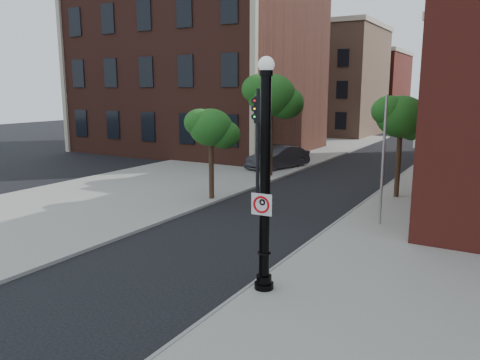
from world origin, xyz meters
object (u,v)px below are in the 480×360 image
Objects in this scene: traffic_signal_left at (258,130)px; traffic_signal_right at (431,137)px; no_parking_sign at (262,204)px; parked_car at (278,158)px; lamppost at (265,189)px.

traffic_signal_left reaches higher than traffic_signal_right.
no_parking_sign is 0.12× the size of parked_car.
traffic_signal_left is 1.09× the size of traffic_signal_right.
traffic_signal_left reaches higher than parked_car.
traffic_signal_right is (2.32, 10.69, 0.49)m from lamppost.
traffic_signal_left is at bearing 119.49° from lamppost.
lamppost is at bearing 82.14° from no_parking_sign.
lamppost is 10.85× the size of no_parking_sign.
lamppost is at bearing -120.65° from traffic_signal_right.
lamppost reaches higher than parked_car.
lamppost is 19.49m from parked_car.
traffic_signal_right reaches higher than parked_car.
no_parking_sign is 0.11× the size of traffic_signal_left.
lamppost reaches higher than no_parking_sign.
lamppost is 8.32m from traffic_signal_left.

